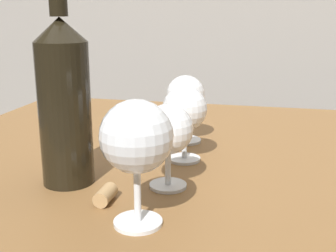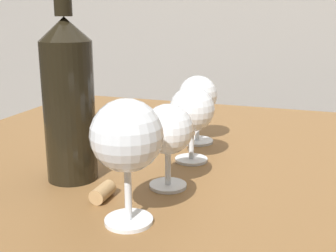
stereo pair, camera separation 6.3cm
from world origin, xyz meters
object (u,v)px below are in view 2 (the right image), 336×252
Objects in this scene: wine_glass_rose at (192,111)px; wine_glass_white at (198,97)px; cork at (103,192)px; wine_glass_port at (127,139)px; wine_bottle at (69,97)px; wine_glass_chardonnay at (168,131)px.

wine_glass_rose is 0.99× the size of wine_glass_white.
wine_glass_port is at bearing -39.16° from cork.
wine_bottle reaches higher than wine_glass_port.
wine_glass_white reaches higher than cork.
wine_glass_rose is (0.00, 0.12, 0.00)m from wine_glass_chardonnay.
wine_glass_chardonnay is at bearing 85.33° from wine_glass_port.
wine_glass_port reaches higher than wine_glass_chardonnay.
wine_glass_port is 0.13m from wine_glass_chardonnay.
wine_glass_white is at bearing 80.19° from cork.
wine_glass_chardonnay is at bearing -90.40° from wine_glass_rose.
wine_glass_white is at bearing 94.60° from wine_glass_chardonnay.
wine_glass_port is at bearing -92.53° from wine_glass_rose.
cork is at bearing -110.44° from wine_glass_rose.
wine_glass_port is 1.17× the size of wine_glass_white.
wine_glass_rose reaches higher than wine_glass_chardonnay.
cork is (0.08, -0.06, -0.12)m from wine_bottle.
wine_glass_chardonnay is 0.95× the size of wine_glass_white.
wine_glass_chardonnay is 0.16m from wine_bottle.
wine_glass_chardonnay is 0.39× the size of wine_bottle.
wine_bottle is (-0.14, -0.25, 0.04)m from wine_glass_white.
wine_bottle is (-0.14, 0.11, 0.02)m from wine_glass_port.
wine_glass_rose is (0.01, 0.25, -0.02)m from wine_glass_port.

